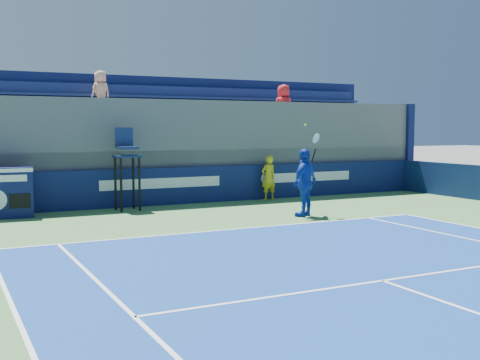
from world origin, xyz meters
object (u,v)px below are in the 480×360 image
ball_person (269,178)px  match_clock (7,191)px  tennis_player (305,183)px  umpire_chair (127,160)px

ball_person → match_clock: ball_person is taller
ball_person → tennis_player: (-0.98, -3.78, 0.19)m
umpire_chair → match_clock: bearing=179.8°
ball_person → umpire_chair: size_ratio=0.61×
ball_person → umpire_chair: umpire_chair is taller
ball_person → umpire_chair: (-5.03, -0.32, 0.76)m
match_clock → tennis_player: 8.18m
tennis_player → umpire_chair: bearing=139.5°
match_clock → ball_person: bearing=2.1°
ball_person → match_clock: size_ratio=1.09×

